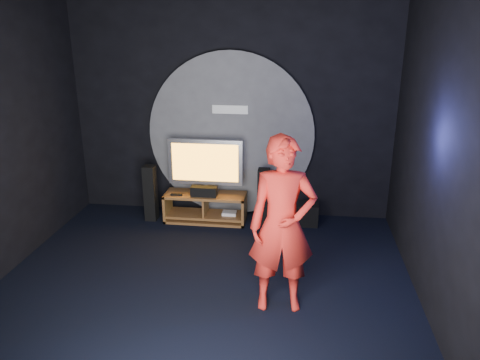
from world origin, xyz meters
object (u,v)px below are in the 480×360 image
object	(u,v)px
media_console	(206,209)
tv	(205,164)
tower_speaker_left	(151,193)
tower_speaker_right	(263,197)
subwoofer	(308,214)
player	(282,226)

from	to	relation	value
media_console	tv	distance (m)	0.72
tower_speaker_left	tv	bearing A→B (deg)	7.95
tower_speaker_right	subwoofer	bearing A→B (deg)	5.50
tv	tower_speaker_right	xyz separation A→B (m)	(0.91, -0.06, -0.47)
tv	subwoofer	world-z (taller)	tv
tower_speaker_left	player	world-z (taller)	player
media_console	player	size ratio (longest dim) A/B	0.65
media_console	tower_speaker_right	world-z (taller)	tower_speaker_right
media_console	tower_speaker_left	xyz separation A→B (m)	(-0.87, -0.05, 0.25)
tower_speaker_left	subwoofer	xyz separation A→B (m)	(2.46, 0.13, -0.27)
tower_speaker_left	tower_speaker_right	bearing A→B (deg)	1.94
tower_speaker_right	player	bearing A→B (deg)	-80.47
tv	tower_speaker_right	distance (m)	1.03
tower_speaker_right	media_console	bearing A→B (deg)	-179.57
tower_speaker_left	player	bearing A→B (deg)	-44.75
tv	tower_speaker_left	distance (m)	0.99
media_console	tower_speaker_right	bearing A→B (deg)	0.43
tv	subwoofer	distance (m)	1.77
media_console	subwoofer	bearing A→B (deg)	2.63
subwoofer	tower_speaker_right	bearing A→B (deg)	-174.50
subwoofer	tower_speaker_left	bearing A→B (deg)	-177.06
player	media_console	bearing A→B (deg)	113.32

